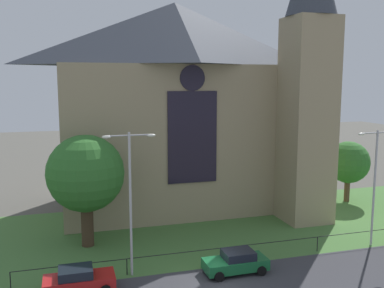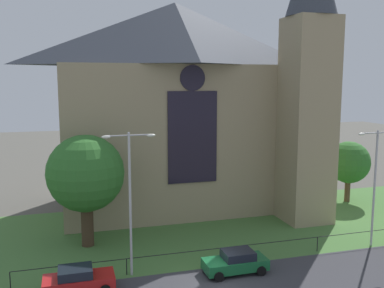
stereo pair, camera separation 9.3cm
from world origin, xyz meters
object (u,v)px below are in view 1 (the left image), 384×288
at_px(streetlamp_near, 130,187).
at_px(parked_car_red, 79,280).
at_px(tree_right_far, 348,162).
at_px(parked_car_green, 236,262).
at_px(church_building, 184,104).
at_px(tree_left_near, 86,174).
at_px(streetlamp_far, 375,174).

xyz_separation_m(streetlamp_near, parked_car_red, (-3.41, -1.34, -5.13)).
height_order(tree_right_far, parked_car_red, tree_right_far).
bearing_deg(streetlamp_near, parked_car_green, -13.36).
relative_size(church_building, parked_car_red, 6.17).
xyz_separation_m(tree_left_near, tree_right_far, (26.81, 5.07, -1.47)).
height_order(church_building, tree_left_near, church_building).
relative_size(tree_left_near, parked_car_red, 2.04).
relative_size(streetlamp_far, parked_car_red, 2.12).
height_order(parked_car_red, parked_car_green, same).
distance_m(streetlamp_far, parked_car_green, 12.90).
bearing_deg(tree_right_far, tree_left_near, -169.30).
height_order(tree_right_far, streetlamp_near, streetlamp_near).
height_order(streetlamp_near, parked_car_green, streetlamp_near).
distance_m(tree_right_far, parked_car_green, 22.06).
height_order(streetlamp_far, parked_car_red, streetlamp_far).
height_order(church_building, streetlamp_far, church_building).
bearing_deg(tree_right_far, parked_car_green, -144.25).
bearing_deg(streetlamp_far, tree_left_near, 163.80).
bearing_deg(parked_car_green, streetlamp_far, -172.92).
bearing_deg(church_building, streetlamp_far, -52.71).
bearing_deg(streetlamp_near, tree_right_far, 24.62).
bearing_deg(streetlamp_near, church_building, 62.35).
distance_m(tree_left_near, parked_car_red, 8.94).
bearing_deg(tree_right_far, streetlamp_far, -117.67).
bearing_deg(streetlamp_near, parked_car_red, -158.49).
xyz_separation_m(tree_right_far, parked_car_green, (-17.69, -12.74, -3.41)).
height_order(church_building, parked_car_green, church_building).
distance_m(tree_right_far, streetlamp_near, 26.83).
bearing_deg(parked_car_green, streetlamp_near, -13.88).
bearing_deg(parked_car_red, parked_car_green, -1.00).
xyz_separation_m(church_building, tree_right_far, (16.80, -3.23, -6.12)).
bearing_deg(church_building, tree_left_near, -140.33).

